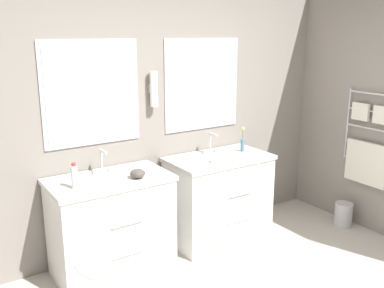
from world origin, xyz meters
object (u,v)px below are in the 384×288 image
at_px(flower_vase, 243,142).
at_px(vanity_right, 221,199).
at_px(amenity_bowl, 138,174).
at_px(waste_bin, 343,214).
at_px(vanity_left, 113,226).
at_px(toiletry_bottle, 74,177).

bearing_deg(flower_vase, vanity_right, -169.00).
bearing_deg(vanity_right, amenity_bowl, -173.86).
relative_size(vanity_right, flower_vase, 3.99).
xyz_separation_m(flower_vase, waste_bin, (1.00, -0.56, -0.84)).
height_order(vanity_left, toiletry_bottle, toiletry_bottle).
xyz_separation_m(vanity_right, flower_vase, (0.32, 0.06, 0.53)).
bearing_deg(flower_vase, amenity_bowl, -172.64).
bearing_deg(toiletry_bottle, amenity_bowl, -4.87).
bearing_deg(vanity_left, amenity_bowl, -27.51).
bearing_deg(vanity_left, vanity_right, 0.00).
height_order(vanity_right, waste_bin, vanity_right).
bearing_deg(waste_bin, vanity_right, 159.37).
distance_m(vanity_left, flower_vase, 1.58).
bearing_deg(toiletry_bottle, flower_vase, 3.84).
bearing_deg(vanity_right, flower_vase, 11.00).
bearing_deg(flower_vase, vanity_left, -177.60).
height_order(amenity_bowl, waste_bin, amenity_bowl).
xyz_separation_m(vanity_right, amenity_bowl, (-0.96, -0.10, 0.47)).
bearing_deg(vanity_left, flower_vase, 2.40).
height_order(toiletry_bottle, flower_vase, flower_vase).
bearing_deg(amenity_bowl, waste_bin, -9.77).
relative_size(amenity_bowl, flower_vase, 0.51).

